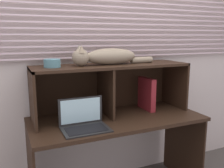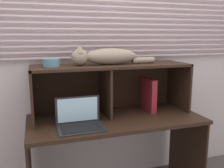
# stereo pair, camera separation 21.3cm
# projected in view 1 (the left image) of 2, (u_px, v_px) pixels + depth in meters

# --- Properties ---
(back_panel_with_blinds) EXTENTS (4.40, 0.08, 2.50)m
(back_panel_with_blinds) POSITION_uv_depth(u_px,v_px,m) (102.00, 55.00, 2.33)
(back_panel_with_blinds) COLOR beige
(back_panel_with_blinds) RESTS_ON ground
(desk) EXTENTS (1.47, 0.65, 0.75)m
(desk) POSITION_uv_depth(u_px,v_px,m) (117.00, 133.00, 2.13)
(desk) COLOR black
(desk) RESTS_ON ground
(hutch_shelf_unit) EXTENTS (1.37, 0.40, 0.44)m
(hutch_shelf_unit) POSITION_uv_depth(u_px,v_px,m) (110.00, 79.00, 2.17)
(hutch_shelf_unit) COLOR black
(hutch_shelf_unit) RESTS_ON desk
(cat) EXTENTS (0.74, 0.16, 0.17)m
(cat) POSITION_uv_depth(u_px,v_px,m) (106.00, 57.00, 2.08)
(cat) COLOR gray
(cat) RESTS_ON hutch_shelf_unit
(laptop) EXTENTS (0.35, 0.25, 0.22)m
(laptop) POSITION_uv_depth(u_px,v_px,m) (84.00, 122.00, 1.85)
(laptop) COLOR black
(laptop) RESTS_ON desk
(binder_upright) EXTENTS (0.05, 0.24, 0.30)m
(binder_upright) POSITION_uv_depth(u_px,v_px,m) (147.00, 94.00, 2.31)
(binder_upright) COLOR maroon
(binder_upright) RESTS_ON desk
(book_stack) EXTENTS (0.19, 0.22, 0.06)m
(book_stack) POSITION_uv_depth(u_px,v_px,m) (78.00, 115.00, 2.07)
(book_stack) COLOR #545E4D
(book_stack) RESTS_ON desk
(small_basket) EXTENTS (0.13, 0.13, 0.06)m
(small_basket) POSITION_uv_depth(u_px,v_px,m) (52.00, 63.00, 1.91)
(small_basket) COLOR teal
(small_basket) RESTS_ON hutch_shelf_unit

